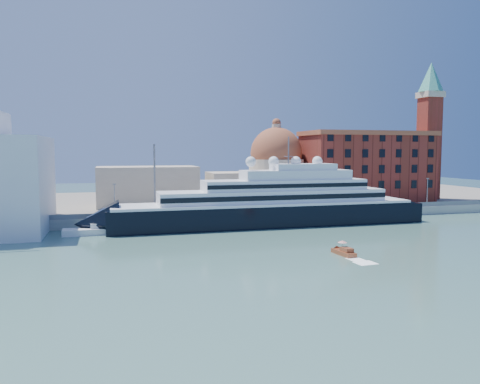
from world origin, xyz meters
name	(u,v)px	position (x,y,z in m)	size (l,w,h in m)	color
ground	(271,244)	(0.00, 0.00, 0.00)	(400.00, 400.00, 0.00)	#3A645C
quay	(230,216)	(0.00, 34.00, 1.25)	(180.00, 10.00, 2.50)	gray
land	(201,201)	(0.00, 75.00, 1.00)	(260.00, 72.00, 2.00)	slate
quay_fence	(234,211)	(0.00, 29.50, 3.10)	(180.00, 0.10, 1.20)	slate
superyacht	(257,208)	(4.22, 23.00, 4.51)	(87.39, 12.12, 26.12)	black
service_barge	(92,231)	(-35.17, 21.33, 0.78)	(12.11, 4.33, 2.70)	white
water_taxi	(344,252)	(9.39, -12.78, 0.65)	(2.35, 5.81, 2.70)	brown
warehouse	(367,166)	(52.00, 52.00, 13.79)	(43.00, 19.00, 23.25)	maroon
campanile	(429,122)	(76.00, 52.00, 28.76)	(8.40, 8.40, 47.00)	maroon
church	(231,175)	(6.39, 57.72, 10.91)	(66.00, 18.00, 25.50)	beige
lamp_posts	(184,185)	(-12.67, 32.27, 9.84)	(120.80, 2.40, 18.00)	slate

